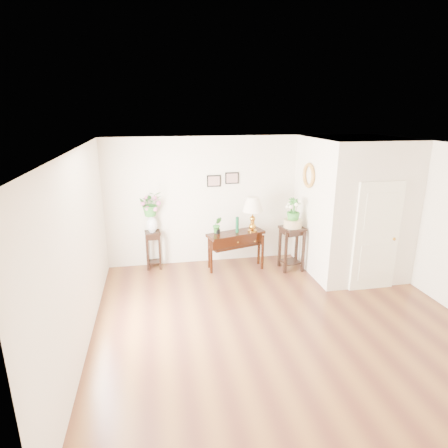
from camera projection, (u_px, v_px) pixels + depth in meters
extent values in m
cube|color=brown|center=(280.00, 320.00, 6.17)|extent=(6.00, 5.50, 0.02)
cube|color=white|center=(289.00, 148.00, 5.36)|extent=(6.00, 5.50, 0.02)
cube|color=#F0E4C9|center=(243.00, 200.00, 8.35)|extent=(6.00, 0.02, 2.80)
cube|color=#F0E4C9|center=(393.00, 346.00, 3.18)|extent=(6.00, 0.02, 2.80)
cube|color=#F0E4C9|center=(80.00, 253.00, 5.23)|extent=(0.02, 5.50, 2.80)
cube|color=#F0E4C9|center=(351.00, 206.00, 7.81)|extent=(1.80, 1.95, 2.80)
cube|color=white|center=(376.00, 237.00, 6.97)|extent=(0.90, 0.05, 2.10)
cube|color=black|center=(214.00, 181.00, 8.08)|extent=(0.30, 0.02, 0.25)
cube|color=black|center=(232.00, 178.00, 8.14)|extent=(0.30, 0.02, 0.25)
torus|color=gold|center=(309.00, 175.00, 7.57)|extent=(0.07, 0.51, 0.51)
cube|color=black|center=(236.00, 251.00, 8.07)|extent=(1.30, 0.75, 0.83)
cube|color=#A87721|center=(253.00, 216.00, 7.92)|extent=(0.56, 0.56, 0.77)
cylinder|color=#0E4526|center=(237.00, 225.00, 7.91)|extent=(0.09, 0.09, 0.34)
imported|color=#307E2B|center=(217.00, 226.00, 7.83)|extent=(0.20, 0.16, 0.35)
cube|color=black|center=(153.00, 250.00, 8.11)|extent=(0.34, 0.34, 0.83)
imported|color=#307E2B|center=(151.00, 201.00, 7.79)|extent=(0.53, 0.48, 0.54)
cube|color=black|center=(291.00, 248.00, 8.03)|extent=(0.53, 0.53, 0.95)
cylinder|color=#B8AA8F|center=(293.00, 224.00, 7.87)|extent=(0.47, 0.47, 0.17)
imported|color=#307E2B|center=(293.00, 210.00, 7.79)|extent=(0.35, 0.35, 0.50)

